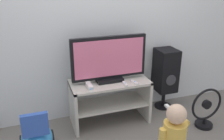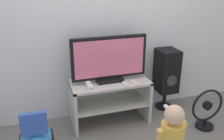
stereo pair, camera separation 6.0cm
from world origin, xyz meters
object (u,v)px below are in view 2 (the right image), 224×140
object	(u,v)px
game_console	(89,86)
ride_on_toy	(36,138)
child	(171,138)
remote_secondary	(125,84)
television	(109,60)
speaker_tower	(167,72)
floor_fan	(207,111)
remote_primary	(135,83)

from	to	relation	value
game_console	ride_on_toy	xyz separation A→B (m)	(-0.63, -0.30, -0.36)
child	remote_secondary	bearing A→B (deg)	94.34
television	speaker_tower	size ratio (longest dim) A/B	1.07
ride_on_toy	game_console	bearing A→B (deg)	25.36
speaker_tower	ride_on_toy	distance (m)	1.85
remote_secondary	floor_fan	size ratio (longest dim) A/B	0.26
ride_on_toy	remote_primary	bearing A→B (deg)	12.06
floor_fan	game_console	bearing A→B (deg)	163.87
speaker_tower	floor_fan	xyz separation A→B (m)	(0.24, -0.60, -0.31)
remote_primary	ride_on_toy	bearing A→B (deg)	-167.94
game_console	ride_on_toy	bearing A→B (deg)	-154.64
television	remote_secondary	xyz separation A→B (m)	(0.14, -0.18, -0.26)
television	floor_fan	xyz separation A→B (m)	(1.08, -0.52, -0.60)
remote_primary	remote_secondary	distance (m)	0.13
remote_primary	child	bearing A→B (deg)	-93.13
remote_primary	television	bearing A→B (deg)	147.03
television	floor_fan	world-z (taller)	television
child	ride_on_toy	size ratio (longest dim) A/B	1.35
game_console	remote_secondary	xyz separation A→B (m)	(0.42, -0.05, -0.01)
remote_secondary	floor_fan	xyz separation A→B (m)	(0.94, -0.34, -0.34)
child	floor_fan	size ratio (longest dim) A/B	1.52
game_console	floor_fan	size ratio (longest dim) A/B	0.34
floor_fan	remote_primary	bearing A→B (deg)	157.02
floor_fan	remote_secondary	bearing A→B (deg)	160.06
game_console	child	bearing A→B (deg)	-64.01
television	child	bearing A→B (deg)	-79.37
remote_secondary	floor_fan	world-z (taller)	remote_secondary
ride_on_toy	floor_fan	bearing A→B (deg)	-2.63
remote_primary	child	xyz separation A→B (m)	(-0.05, -0.96, -0.11)
remote_primary	child	distance (m)	0.97
remote_secondary	speaker_tower	bearing A→B (deg)	20.57
remote_secondary	floor_fan	distance (m)	1.05
child	speaker_tower	distance (m)	1.37
television	child	size ratio (longest dim) A/B	1.17
speaker_tower	floor_fan	world-z (taller)	speaker_tower
child	floor_fan	bearing A→B (deg)	35.69
remote_primary	remote_secondary	size ratio (longest dim) A/B	1.00
speaker_tower	television	bearing A→B (deg)	-174.18
remote_primary	child	size ratio (longest dim) A/B	0.17
remote_secondary	speaker_tower	size ratio (longest dim) A/B	0.16
television	game_console	world-z (taller)	television
remote_primary	ride_on_toy	size ratio (longest dim) A/B	0.23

